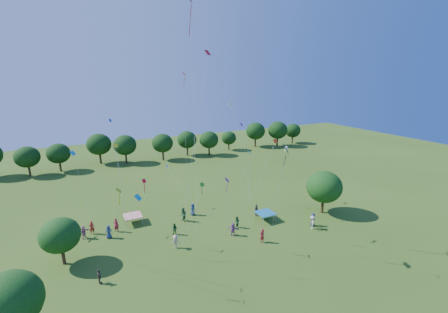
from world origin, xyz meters
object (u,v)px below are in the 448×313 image
Objects in this scene: near_tree_east at (324,187)px; tent_red_stripe at (133,216)px; near_tree_north at (60,235)px; pirate_kite at (286,151)px; red_high_kite at (191,49)px; near_tree_west at (8,302)px; tent_blue at (265,213)px.

near_tree_east is 26.06m from tent_red_stripe.
near_tree_north is 0.46× the size of pirate_kite.
red_high_kite is at bearing 135.01° from pirate_kite.
near_tree_west is 2.59× the size of tent_red_stripe.
pirate_kite is 13.72m from red_high_kite.
pirate_kite is (20.75, -8.54, 8.30)m from near_tree_north.
pirate_kite reaches higher than tent_blue.
pirate_kite is at bearing 1.73° from near_tree_west.
near_tree_north is 2.28× the size of tent_red_stripe.
near_tree_north is 22.71m from red_high_kite.
near_tree_north reaches higher than tent_blue.
near_tree_west is 25.39m from red_high_kite.
tent_red_stripe is 22.01m from pirate_kite.
near_tree_west is at bearing -178.27° from pirate_kite.
tent_red_stripe is (10.77, 15.17, -2.61)m from near_tree_west.
red_high_kite is (13.83, -1.63, 17.93)m from near_tree_north.
red_high_kite reaches higher than tent_red_stripe.
near_tree_west reaches higher than near_tree_north.
near_tree_east is at bearing -4.74° from near_tree_north.
near_tree_north is at bearing 175.26° from near_tree_east.
near_tree_west is at bearing -155.45° from red_high_kite.
red_high_kite is at bearing 176.74° from near_tree_east.
tent_blue is (15.97, -6.97, 0.00)m from tent_red_stripe.
tent_blue is at bearing 17.04° from near_tree_west.
near_tree_east reaches higher than tent_blue.
tent_red_stripe is at bearing 128.13° from red_high_kite.
pirate_kite is (-11.60, -5.86, 7.71)m from near_tree_east.
near_tree_west is at bearing -107.17° from near_tree_north.
tent_blue is at bearing 169.13° from near_tree_east.
near_tree_north is at bearing 173.29° from red_high_kite.
near_tree_east reaches higher than near_tree_west.
pirate_kite reaches higher than near_tree_east.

